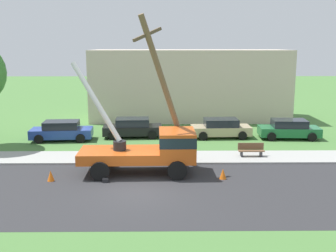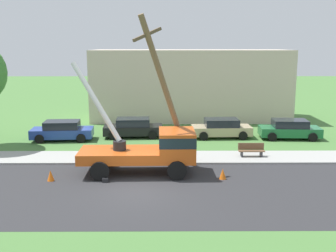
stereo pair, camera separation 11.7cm
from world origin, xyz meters
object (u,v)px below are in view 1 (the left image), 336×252
object	(u,v)px
parked_sedan_black	(133,128)
parked_sedan_tan	(221,128)
leaning_utility_pole	(166,91)
parked_sedan_blue	(62,131)
utility_truck	(153,148)
parked_sedan_green	(289,129)
traffic_cone_behind	(51,176)
traffic_cone_ahead	(223,174)
park_bench	(251,150)

from	to	relation	value
parked_sedan_black	parked_sedan_tan	size ratio (longest dim) A/B	1.00
leaning_utility_pole	parked_sedan_tan	bearing A→B (deg)	60.93
parked_sedan_blue	utility_truck	bearing A→B (deg)	-48.67
parked_sedan_tan	parked_sedan_green	world-z (taller)	same
traffic_cone_behind	parked_sedan_blue	bearing A→B (deg)	100.22
leaning_utility_pole	parked_sedan_black	xyz separation A→B (m)	(-2.47, 7.74, -3.64)
traffic_cone_ahead	parked_sedan_black	size ratio (longest dim) A/B	0.12
traffic_cone_ahead	parked_sedan_green	size ratio (longest dim) A/B	0.12
parked_sedan_blue	parked_sedan_tan	xyz separation A→B (m)	(11.74, 0.80, 0.00)
traffic_cone_ahead	traffic_cone_behind	bearing A→B (deg)	-178.53
leaning_utility_pole	traffic_cone_behind	xyz separation A→B (m)	(-5.92, -2.40, -4.07)
utility_truck	parked_sedan_green	distance (m)	12.87
park_bench	parked_sedan_tan	bearing A→B (deg)	101.12
traffic_cone_behind	park_bench	distance (m)	12.00
parked_sedan_blue	traffic_cone_behind	bearing A→B (deg)	-79.78
parked_sedan_tan	parked_sedan_black	bearing A→B (deg)	177.97
parked_sedan_tan	parked_sedan_blue	bearing A→B (deg)	-176.08
parked_sedan_green	parked_sedan_black	bearing A→B (deg)	176.87
traffic_cone_ahead	parked_sedan_black	bearing A→B (deg)	118.66
parked_sedan_black	park_bench	xyz separation A→B (m)	(7.74, -5.83, -0.25)
utility_truck	traffic_cone_ahead	distance (m)	3.98
traffic_cone_behind	parked_sedan_tan	distance (m)	14.15
leaning_utility_pole	park_bench	bearing A→B (deg)	19.90
parked_sedan_blue	parked_sedan_green	bearing A→B (deg)	1.38
parked_sedan_tan	utility_truck	bearing A→B (deg)	-119.60
leaning_utility_pole	parked_sedan_green	size ratio (longest dim) A/B	1.90
parked_sedan_black	park_bench	size ratio (longest dim) A/B	2.80
leaning_utility_pole	parked_sedan_black	size ratio (longest dim) A/B	1.90
park_bench	traffic_cone_ahead	bearing A→B (deg)	-119.69
utility_truck	parked_sedan_tan	world-z (taller)	utility_truck
utility_truck	park_bench	distance (m)	6.76
parked_sedan_green	parked_sedan_tan	bearing A→B (deg)	175.43
parked_sedan_black	parked_sedan_tan	distance (m)	6.65
traffic_cone_ahead	parked_sedan_tan	bearing A→B (deg)	82.79
parked_sedan_black	parked_sedan_green	xyz separation A→B (m)	(11.66, -0.64, 0.00)
leaning_utility_pole	parked_sedan_black	world-z (taller)	leaning_utility_pole
parked_sedan_green	park_bench	bearing A→B (deg)	-127.02
leaning_utility_pole	parked_sedan_blue	xyz separation A→B (m)	(-7.56, 6.71, -3.64)
parked_sedan_blue	park_bench	distance (m)	13.71
utility_truck	leaning_utility_pole	xyz separation A→B (m)	(0.71, 1.09, 2.94)
utility_truck	parked_sedan_black	bearing A→B (deg)	101.26
traffic_cone_behind	parked_sedan_green	world-z (taller)	parked_sedan_green
parked_sedan_tan	leaning_utility_pole	bearing A→B (deg)	-119.07
leaning_utility_pole	parked_sedan_tan	size ratio (longest dim) A/B	1.91
parked_sedan_blue	leaning_utility_pole	bearing A→B (deg)	-41.56
utility_truck	park_bench	size ratio (longest dim) A/B	4.25
utility_truck	traffic_cone_behind	xyz separation A→B (m)	(-5.21, -1.31, -1.13)
traffic_cone_ahead	parked_sedan_blue	size ratio (longest dim) A/B	0.12
parked_sedan_blue	parked_sedan_black	size ratio (longest dim) A/B	1.01
utility_truck	parked_sedan_tan	distance (m)	9.91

